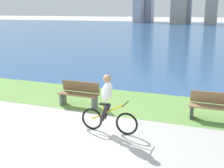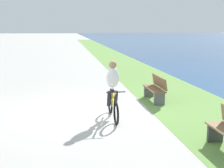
% 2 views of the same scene
% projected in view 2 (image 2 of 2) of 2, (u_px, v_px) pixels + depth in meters
% --- Properties ---
extents(ground_plane, '(300.00, 300.00, 0.00)m').
position_uv_depth(ground_plane, '(83.00, 111.00, 9.37)').
color(ground_plane, '#B2AFA8').
extents(grass_strip_bayside, '(120.00, 3.17, 0.01)m').
position_uv_depth(grass_strip_bayside, '(192.00, 106.00, 9.93)').
color(grass_strip_bayside, '#6B9947').
rests_on(grass_strip_bayside, ground).
extents(cyclist_lead, '(1.73, 0.52, 1.69)m').
position_uv_depth(cyclist_lead, '(113.00, 90.00, 8.39)').
color(cyclist_lead, black).
rests_on(cyclist_lead, ground).
extents(bench_far_along_path, '(1.50, 0.47, 0.90)m').
position_uv_depth(bench_far_along_path, '(156.00, 89.00, 10.58)').
color(bench_far_along_path, brown).
rests_on(bench_far_along_path, ground).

